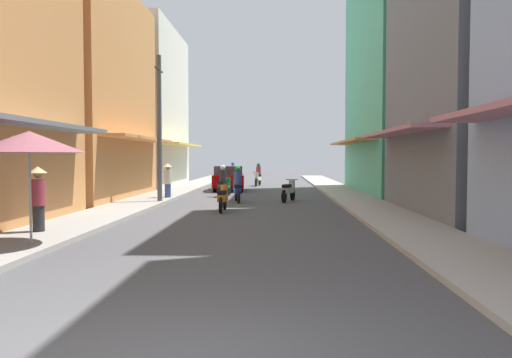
{
  "coord_description": "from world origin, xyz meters",
  "views": [
    {
      "loc": [
        1.02,
        -4.15,
        1.94
      ],
      "look_at": [
        0.3,
        13.55,
        1.16
      ],
      "focal_mm": 34.44,
      "sensor_mm": 36.0,
      "label": 1
    }
  ],
  "objects_px": {
    "pedestrian_foreground": "(168,179)",
    "pedestrian_crossing": "(38,197)",
    "motorbike_blue": "(237,186)",
    "motorbike_white": "(258,176)",
    "utility_pole": "(159,128)",
    "parked_car": "(228,178)",
    "vendor_umbrella": "(29,142)",
    "motorbike_orange": "(223,197)",
    "motorbike_silver": "(289,190)",
    "motorbike_green": "(224,182)",
    "motorbike_red": "(233,174)"
  },
  "relations": [
    {
      "from": "pedestrian_foreground",
      "to": "pedestrian_crossing",
      "type": "xyz_separation_m",
      "value": [
        -0.91,
        -10.35,
        0.03
      ]
    },
    {
      "from": "motorbike_blue",
      "to": "pedestrian_crossing",
      "type": "bearing_deg",
      "value": -113.82
    },
    {
      "from": "motorbike_white",
      "to": "pedestrian_foreground",
      "type": "xyz_separation_m",
      "value": [
        -3.71,
        -11.34,
        0.24
      ]
    },
    {
      "from": "motorbike_blue",
      "to": "pedestrian_foreground",
      "type": "height_order",
      "value": "pedestrian_foreground"
    },
    {
      "from": "motorbike_white",
      "to": "utility_pole",
      "type": "relative_size",
      "value": 0.29
    },
    {
      "from": "parked_car",
      "to": "vendor_umbrella",
      "type": "xyz_separation_m",
      "value": [
        -2.39,
        -18.54,
        1.53
      ]
    },
    {
      "from": "motorbike_orange",
      "to": "motorbike_blue",
      "type": "distance_m",
      "value": 3.67
    },
    {
      "from": "vendor_umbrella",
      "to": "motorbike_white",
      "type": "bearing_deg",
      "value": 80.42
    },
    {
      "from": "vendor_umbrella",
      "to": "motorbike_silver",
      "type": "bearing_deg",
      "value": 63.57
    },
    {
      "from": "motorbike_white",
      "to": "pedestrian_crossing",
      "type": "height_order",
      "value": "pedestrian_crossing"
    },
    {
      "from": "motorbike_green",
      "to": "motorbike_white",
      "type": "height_order",
      "value": "same"
    },
    {
      "from": "parked_car",
      "to": "motorbike_white",
      "type": "bearing_deg",
      "value": 72.16
    },
    {
      "from": "motorbike_silver",
      "to": "pedestrian_foreground",
      "type": "distance_m",
      "value": 5.54
    },
    {
      "from": "motorbike_red",
      "to": "motorbike_white",
      "type": "bearing_deg",
      "value": -61.81
    },
    {
      "from": "motorbike_blue",
      "to": "parked_car",
      "type": "xyz_separation_m",
      "value": [
        -1.1,
        7.41,
        0.04
      ]
    },
    {
      "from": "motorbike_orange",
      "to": "motorbike_red",
      "type": "relative_size",
      "value": 1.0
    },
    {
      "from": "parked_car",
      "to": "pedestrian_crossing",
      "type": "xyz_separation_m",
      "value": [
        -3.06,
        -16.84,
        0.23
      ]
    },
    {
      "from": "motorbike_orange",
      "to": "pedestrian_crossing",
      "type": "height_order",
      "value": "pedestrian_crossing"
    },
    {
      "from": "motorbike_green",
      "to": "motorbike_blue",
      "type": "relative_size",
      "value": 0.99
    },
    {
      "from": "motorbike_blue",
      "to": "motorbike_green",
      "type": "bearing_deg",
      "value": 106.36
    },
    {
      "from": "motorbike_blue",
      "to": "pedestrian_crossing",
      "type": "relative_size",
      "value": 1.04
    },
    {
      "from": "motorbike_silver",
      "to": "utility_pole",
      "type": "xyz_separation_m",
      "value": [
        -5.43,
        -1.32,
        2.66
      ]
    },
    {
      "from": "motorbike_white",
      "to": "pedestrian_crossing",
      "type": "distance_m",
      "value": 22.18
    },
    {
      "from": "vendor_umbrella",
      "to": "utility_pole",
      "type": "distance_m",
      "value": 10.28
    },
    {
      "from": "motorbike_silver",
      "to": "pedestrian_foreground",
      "type": "relative_size",
      "value": 1.04
    },
    {
      "from": "motorbike_blue",
      "to": "motorbike_silver",
      "type": "xyz_separation_m",
      "value": [
        2.25,
        0.41,
        -0.2
      ]
    },
    {
      "from": "motorbike_green",
      "to": "vendor_umbrella",
      "type": "relative_size",
      "value": 0.71
    },
    {
      "from": "parked_car",
      "to": "utility_pole",
      "type": "bearing_deg",
      "value": -104.06
    },
    {
      "from": "motorbike_green",
      "to": "motorbike_orange",
      "type": "relative_size",
      "value": 0.98
    },
    {
      "from": "motorbike_red",
      "to": "pedestrian_crossing",
      "type": "relative_size",
      "value": 1.05
    },
    {
      "from": "motorbike_red",
      "to": "pedestrian_foreground",
      "type": "relative_size",
      "value": 1.08
    },
    {
      "from": "motorbike_red",
      "to": "motorbike_white",
      "type": "distance_m",
      "value": 4.35
    },
    {
      "from": "motorbike_red",
      "to": "motorbike_green",
      "type": "bearing_deg",
      "value": -86.93
    },
    {
      "from": "motorbike_orange",
      "to": "pedestrian_crossing",
      "type": "relative_size",
      "value": 1.05
    },
    {
      "from": "parked_car",
      "to": "pedestrian_foreground",
      "type": "relative_size",
      "value": 2.53
    },
    {
      "from": "motorbike_silver",
      "to": "pedestrian_foreground",
      "type": "bearing_deg",
      "value": 174.75
    },
    {
      "from": "motorbike_blue",
      "to": "motorbike_white",
      "type": "bearing_deg",
      "value": 87.86
    },
    {
      "from": "utility_pole",
      "to": "motorbike_white",
      "type": "bearing_deg",
      "value": 74.53
    },
    {
      "from": "motorbike_orange",
      "to": "utility_pole",
      "type": "xyz_separation_m",
      "value": [
        -2.96,
        2.75,
        2.66
      ]
    },
    {
      "from": "motorbike_white",
      "to": "utility_pole",
      "type": "bearing_deg",
      "value": -105.47
    },
    {
      "from": "parked_car",
      "to": "vendor_umbrella",
      "type": "relative_size",
      "value": 1.69
    },
    {
      "from": "motorbike_green",
      "to": "utility_pole",
      "type": "bearing_deg",
      "value": -120.03
    },
    {
      "from": "motorbike_white",
      "to": "pedestrian_foreground",
      "type": "bearing_deg",
      "value": -108.12
    },
    {
      "from": "motorbike_red",
      "to": "parked_car",
      "type": "bearing_deg",
      "value": -86.75
    },
    {
      "from": "motorbike_white",
      "to": "motorbike_silver",
      "type": "relative_size",
      "value": 1.04
    },
    {
      "from": "motorbike_red",
      "to": "motorbike_white",
      "type": "xyz_separation_m",
      "value": [
        2.05,
        -3.83,
        0.0
      ]
    },
    {
      "from": "motorbike_white",
      "to": "vendor_umbrella",
      "type": "bearing_deg",
      "value": -99.58
    },
    {
      "from": "motorbike_orange",
      "to": "motorbike_white",
      "type": "height_order",
      "value": "motorbike_white"
    },
    {
      "from": "motorbike_green",
      "to": "vendor_umbrella",
      "type": "height_order",
      "value": "vendor_umbrella"
    },
    {
      "from": "utility_pole",
      "to": "pedestrian_foreground",
      "type": "bearing_deg",
      "value": 92.15
    }
  ]
}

